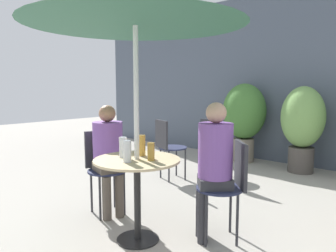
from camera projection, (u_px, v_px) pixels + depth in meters
ground_plane at (129, 251)px, 2.72m from camera, size 20.00×20.00×0.00m
storefront_wall at (308, 78)px, 5.44m from camera, size 10.00×0.06×3.00m
cafe_table_near at (137, 177)px, 2.84m from camera, size 0.75×0.75×0.74m
bistro_chair_0 at (230, 180)px, 2.87m from camera, size 0.47×0.47×0.88m
bistro_chair_1 at (104, 162)px, 3.53m from camera, size 0.45×0.43×0.88m
bistro_chair_2 at (214, 142)px, 4.85m from camera, size 0.41×0.41×0.88m
bistro_chair_3 at (167, 143)px, 4.72m from camera, size 0.44×0.45×0.88m
seated_person_0 at (214, 158)px, 2.84m from camera, size 0.38×0.38×1.22m
seated_person_1 at (109, 150)px, 3.39m from camera, size 0.35×0.33×1.17m
beer_glass_0 at (151, 152)px, 2.75m from camera, size 0.06×0.06×0.15m
beer_glass_1 at (142, 145)px, 2.95m from camera, size 0.06×0.06×0.19m
beer_glass_2 at (123, 147)px, 2.87m from camera, size 0.07×0.07×0.18m
beer_glass_3 at (127, 151)px, 2.69m from camera, size 0.07×0.07×0.18m
potted_plant_0 at (244, 115)px, 5.87m from camera, size 0.77×0.77×1.41m
potted_plant_1 at (303, 122)px, 5.11m from camera, size 0.66×0.66×1.36m
umbrella at (135, 8)px, 2.67m from camera, size 1.84×1.84×2.14m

